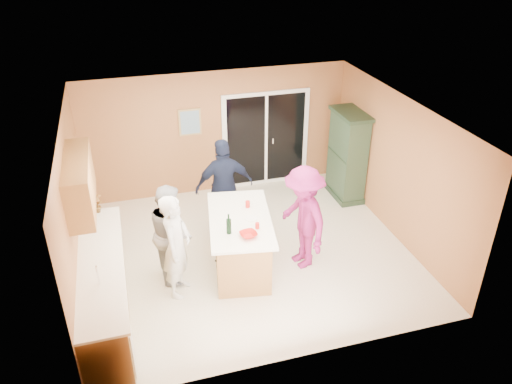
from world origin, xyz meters
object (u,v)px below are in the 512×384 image
object	(u,v)px
woman_navy	(224,186)
woman_magenta	(303,218)
woman_white	(177,246)
woman_grey	(171,232)
kitchen_island	(240,244)
green_hutch	(347,156)

from	to	relation	value
woman_navy	woman_magenta	world-z (taller)	woman_navy
woman_navy	woman_white	bearing A→B (deg)	53.64
woman_navy	woman_grey	bearing A→B (deg)	43.25
woman_grey	woman_white	bearing A→B (deg)	-178.10
woman_navy	woman_magenta	bearing A→B (deg)	124.23
kitchen_island	woman_navy	distance (m)	1.30
woman_white	woman_navy	world-z (taller)	woman_navy
green_hutch	woman_grey	size ratio (longest dim) A/B	1.13
woman_grey	woman_navy	xyz separation A→B (m)	(1.12, 1.11, 0.09)
green_hutch	woman_navy	bearing A→B (deg)	-167.98
kitchen_island	woman_navy	size ratio (longest dim) A/B	1.07
green_hutch	woman_magenta	size ratio (longest dim) A/B	1.03
woman_grey	woman_magenta	size ratio (longest dim) A/B	0.91
kitchen_island	woman_white	size ratio (longest dim) A/B	1.14
green_hutch	kitchen_island	bearing A→B (deg)	-146.80
kitchen_island	woman_white	world-z (taller)	woman_white
woman_grey	kitchen_island	bearing A→B (deg)	-96.51
kitchen_island	green_hutch	bearing A→B (deg)	42.60
woman_white	woman_navy	xyz separation A→B (m)	(1.10, 1.57, 0.05)
green_hutch	woman_magenta	world-z (taller)	green_hutch
woman_white	woman_grey	distance (m)	0.46
kitchen_island	woman_grey	size ratio (longest dim) A/B	1.18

